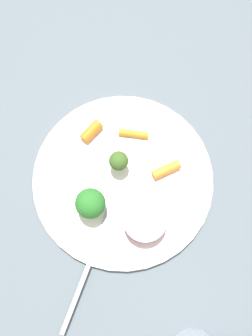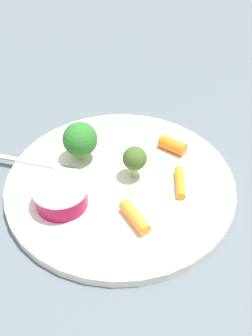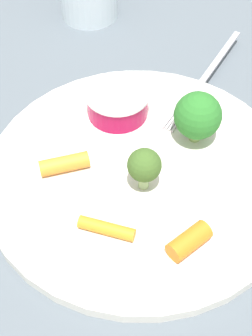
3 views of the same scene
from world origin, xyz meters
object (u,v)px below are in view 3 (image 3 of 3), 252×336
object	(u,v)px
carrot_stick_1	(189,241)
plate	(139,173)
broccoli_floret_0	(144,166)
fork	(204,79)
broccoli_floret_1	(198,116)
carrot_stick_0	(64,164)
carrot_stick_2	(107,228)
sauce_cup	(118,103)

from	to	relation	value
carrot_stick_1	plate	bearing A→B (deg)	-115.32
plate	broccoli_floret_0	bearing A→B (deg)	49.30
plate	fork	size ratio (longest dim) A/B	1.55
carrot_stick_1	fork	distance (m)	0.22
broccoli_floret_0	broccoli_floret_1	xyz separation A→B (m)	(-0.08, 0.00, 0.00)
carrot_stick_0	fork	xyz separation A→B (m)	(-0.19, 0.03, -0.01)
broccoli_floret_0	fork	bearing A→B (deg)	-165.57
carrot_stick_1	carrot_stick_2	world-z (taller)	carrot_stick_1
carrot_stick_0	fork	size ratio (longest dim) A/B	0.25
fork	carrot_stick_1	bearing A→B (deg)	30.48
plate	fork	world-z (taller)	fork
sauce_cup	broccoli_floret_1	size ratio (longest dim) A/B	1.19
sauce_cup	fork	size ratio (longest dim) A/B	0.35
sauce_cup	carrot_stick_1	xyz separation A→B (m)	(0.09, 0.15, -0.01)
broccoli_floret_0	carrot_stick_1	world-z (taller)	broccoli_floret_0
broccoli_floret_0	sauce_cup	bearing A→B (deg)	-125.94
plate	carrot_stick_0	distance (m)	0.07
broccoli_floret_0	carrot_stick_1	distance (m)	0.08
broccoli_floret_0	carrot_stick_1	size ratio (longest dim) A/B	1.17
carrot_stick_1	fork	bearing A→B (deg)	-149.52
broccoli_floret_0	fork	size ratio (longest dim) A/B	0.24
plate	broccoli_floret_0	xyz separation A→B (m)	(0.01, 0.02, 0.03)
plate	sauce_cup	world-z (taller)	sauce_cup
carrot_stick_1	broccoli_floret_1	bearing A→B (deg)	-147.65
plate	broccoli_floret_0	world-z (taller)	broccoli_floret_0
broccoli_floret_1	fork	distance (m)	0.10
plate	carrot_stick_1	xyz separation A→B (m)	(0.04, 0.08, 0.01)
sauce_cup	carrot_stick_0	xyz separation A→B (m)	(0.09, 0.01, -0.01)
broccoli_floret_0	carrot_stick_0	xyz separation A→B (m)	(0.03, -0.07, -0.02)
broccoli_floret_1	carrot_stick_1	distance (m)	0.13
sauce_cup	carrot_stick_2	distance (m)	0.15
carrot_stick_2	fork	distance (m)	0.23
carrot_stick_0	carrot_stick_1	distance (m)	0.14
plate	fork	xyz separation A→B (m)	(-0.15, -0.03, 0.01)
sauce_cup	carrot_stick_1	size ratio (longest dim) A/B	1.71
broccoli_floret_0	carrot_stick_1	xyz separation A→B (m)	(0.03, 0.07, -0.02)
broccoli_floret_0	plate	bearing A→B (deg)	-130.70
broccoli_floret_0	carrot_stick_2	distance (m)	0.06
broccoli_floret_1	carrot_stick_0	bearing A→B (deg)	-32.77
broccoli_floret_1	fork	size ratio (longest dim) A/B	0.29
sauce_cup	broccoli_floret_0	world-z (taller)	broccoli_floret_0
sauce_cup	fork	distance (m)	0.11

